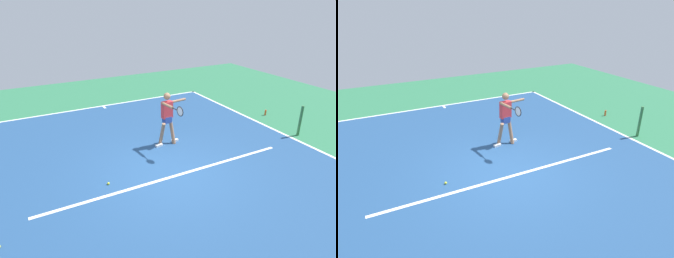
% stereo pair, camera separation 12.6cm
% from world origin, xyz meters
% --- Properties ---
extents(ground_plane, '(22.27, 22.27, 0.00)m').
position_xyz_m(ground_plane, '(0.00, 0.00, 0.00)').
color(ground_plane, '#2D754C').
extents(court_surface, '(9.51, 12.46, 0.00)m').
position_xyz_m(court_surface, '(0.00, 0.00, 0.00)').
color(court_surface, navy).
rests_on(court_surface, ground_plane).
extents(court_line_baseline_near, '(9.51, 0.10, 0.01)m').
position_xyz_m(court_line_baseline_near, '(0.00, -6.18, 0.00)').
color(court_line_baseline_near, white).
rests_on(court_line_baseline_near, ground_plane).
extents(court_line_sideline_left, '(0.10, 12.46, 0.01)m').
position_xyz_m(court_line_sideline_left, '(-4.71, 0.00, 0.00)').
color(court_line_sideline_left, white).
rests_on(court_line_sideline_left, ground_plane).
extents(court_line_service, '(7.13, 0.10, 0.01)m').
position_xyz_m(court_line_service, '(0.00, 0.27, 0.00)').
color(court_line_service, white).
rests_on(court_line_service, ground_plane).
extents(court_line_centre_mark, '(0.10, 0.30, 0.01)m').
position_xyz_m(court_line_centre_mark, '(0.00, -5.98, 0.00)').
color(court_line_centre_mark, white).
rests_on(court_line_centre_mark, ground_plane).
extents(net_post, '(0.09, 0.09, 1.07)m').
position_xyz_m(net_post, '(-5.06, 0.00, 0.54)').
color(net_post, '#38753D').
rests_on(net_post, ground_plane).
extents(tennis_player, '(1.14, 1.25, 1.74)m').
position_xyz_m(tennis_player, '(-0.76, -1.50, 0.99)').
color(tennis_player, '#9E7051').
rests_on(tennis_player, ground_plane).
extents(tennis_ball_by_baseline, '(0.07, 0.07, 0.07)m').
position_xyz_m(tennis_ball_by_baseline, '(1.65, -0.18, 0.03)').
color(tennis_ball_by_baseline, yellow).
rests_on(tennis_ball_by_baseline, ground_plane).
extents(water_bottle, '(0.07, 0.07, 0.22)m').
position_xyz_m(water_bottle, '(-5.50, -1.98, 0.11)').
color(water_bottle, '#D84C1E').
rests_on(water_bottle, ground_plane).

